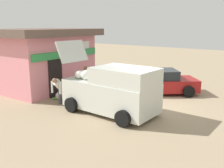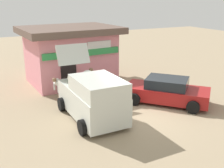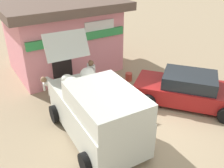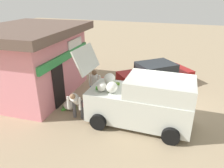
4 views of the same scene
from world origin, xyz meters
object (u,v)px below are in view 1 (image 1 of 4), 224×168
at_px(parked_sedan, 158,82).
at_px(customer_bending, 60,88).
at_px(storefront_bar, 44,58).
at_px(paint_bucket, 106,86).
at_px(delivery_van, 113,90).
at_px(unloaded_banana_pile, 61,96).
at_px(vendor_standing, 86,80).

relative_size(parked_sedan, customer_bending, 3.14).
relative_size(storefront_bar, paint_bucket, 15.68).
xyz_separation_m(delivery_van, unloaded_banana_pile, (-0.02, 3.31, -0.83)).
relative_size(unloaded_banana_pile, paint_bucket, 1.85).
height_order(parked_sedan, vendor_standing, vendor_standing).
relative_size(customer_bending, paint_bucket, 3.55).
bearing_deg(parked_sedan, delivery_van, -178.68).
distance_m(customer_bending, paint_bucket, 3.86).
xyz_separation_m(storefront_bar, paint_bucket, (2.14, -2.87, -1.61)).
relative_size(storefront_bar, vendor_standing, 3.62).
bearing_deg(delivery_van, paint_bucket, 43.42).
distance_m(parked_sedan, paint_bucket, 3.04).
height_order(delivery_van, vendor_standing, delivery_van).
height_order(parked_sedan, unloaded_banana_pile, parked_sedan).
relative_size(storefront_bar, unloaded_banana_pile, 8.49).
height_order(customer_bending, unloaded_banana_pile, customer_bending).
distance_m(customer_bending, unloaded_banana_pile, 1.19).
height_order(parked_sedan, paint_bucket, parked_sedan).
distance_m(storefront_bar, customer_bending, 3.76).
relative_size(delivery_van, unloaded_banana_pile, 6.33).
xyz_separation_m(customer_bending, unloaded_banana_pile, (0.66, 0.74, -0.65)).
height_order(storefront_bar, unloaded_banana_pile, storefront_bar).
relative_size(storefront_bar, delivery_van, 1.34).
xyz_separation_m(storefront_bar, parked_sedan, (3.13, -5.72, -1.19)).
bearing_deg(paint_bucket, vendor_standing, -167.51).
bearing_deg(vendor_standing, customer_bending, 176.23).
bearing_deg(delivery_van, customer_bending, 104.82).
xyz_separation_m(vendor_standing, unloaded_banana_pile, (-0.98, 0.85, -0.78)).
bearing_deg(customer_bending, storefront_bar, 63.09).
distance_m(parked_sedan, vendor_standing, 3.95).
height_order(delivery_van, customer_bending, delivery_van).
height_order(delivery_van, paint_bucket, delivery_van).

